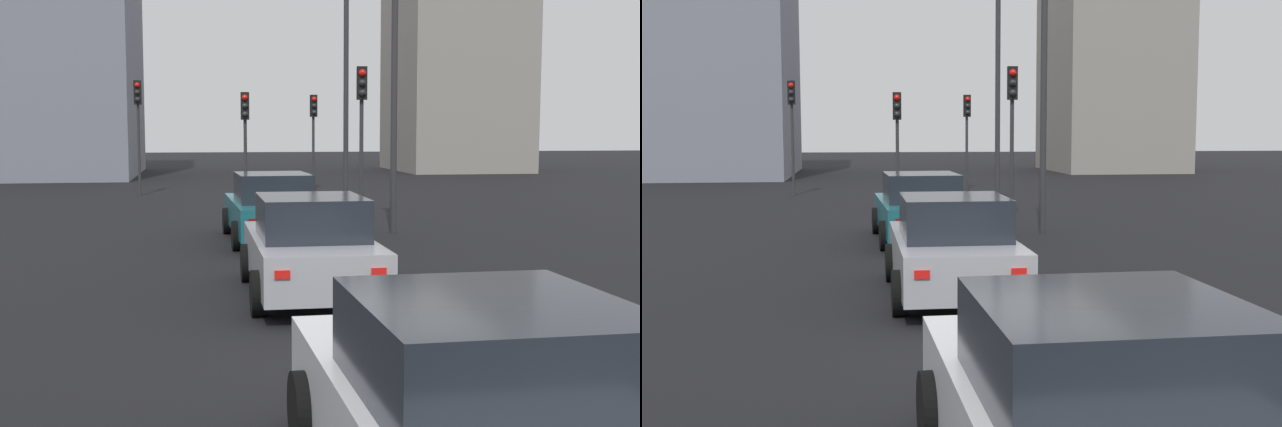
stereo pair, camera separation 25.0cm
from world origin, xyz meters
TOP-DOWN VIEW (x-y plane):
  - ground_plane at (0.00, 0.00)m, footprint 160.00×160.00m
  - car_teal_lead at (9.73, 0.05)m, footprint 4.61×2.16m
  - car_silver_second at (3.54, 0.05)m, footprint 4.17×1.99m
  - car_white_third at (-3.70, -0.05)m, footprint 4.22×2.17m
  - traffic_light_near_left at (22.92, 3.90)m, footprint 0.32×0.28m
  - traffic_light_near_right at (13.26, -2.77)m, footprint 0.32×0.30m
  - traffic_light_far_left at (24.53, -3.08)m, footprint 0.32×0.29m
  - traffic_light_far_right at (18.14, 0.13)m, footprint 0.32×0.29m
  - street_lamp_kerbside at (16.76, -2.99)m, footprint 0.56×0.36m
  - street_lamp_far at (10.73, -3.05)m, footprint 0.56×0.36m
  - building_facade_left at (39.55, -14.00)m, footprint 9.02×7.22m
  - building_facade_center at (37.68, 10.00)m, footprint 13.32×10.11m

SIDE VIEW (x-z plane):
  - ground_plane at x=0.00m, z-range -0.20..0.00m
  - car_white_third at x=-3.70m, z-range -0.02..1.49m
  - car_silver_second at x=3.54m, z-range -0.03..1.53m
  - car_teal_lead at x=9.73m, z-range -0.03..1.54m
  - traffic_light_far_right at x=18.14m, z-range 0.83..4.59m
  - traffic_light_far_left at x=24.53m, z-range 0.87..4.82m
  - traffic_light_near_right at x=13.26m, z-range 0.93..5.19m
  - traffic_light_near_left at x=22.92m, z-range 0.95..5.33m
  - street_lamp_kerbside at x=16.76m, z-range 0.65..7.85m
  - street_lamp_far at x=10.73m, z-range 0.65..7.86m
  - building_facade_left at x=39.55m, z-range 0.00..12.21m
  - building_facade_center at x=37.68m, z-range 0.00..16.91m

